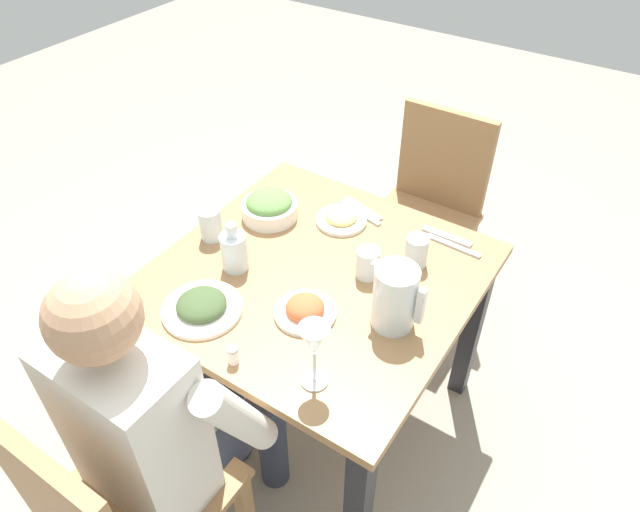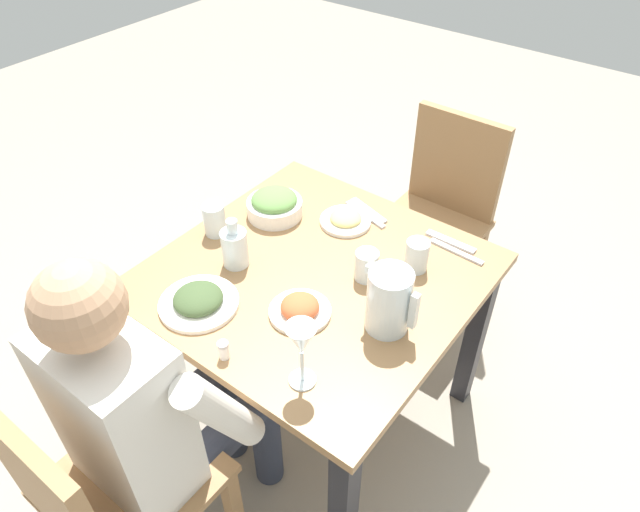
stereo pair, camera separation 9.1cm
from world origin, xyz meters
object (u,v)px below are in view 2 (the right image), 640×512
object	(u,v)px
salad_bowl	(275,205)
plate_rice_curry	(300,309)
salt_shaker	(224,350)
chair_near	(103,496)
water_glass_center	(367,265)
plate_fries	(346,219)
dining_table	(315,299)
chair_far	(440,210)
water_pitcher	(389,301)
water_glass_by_pitcher	(417,255)
wine_glass	(301,343)
plate_dolmas	(198,301)
water_glass_far_right	(215,220)
diner_near	(156,406)
oil_carafe	(235,249)

from	to	relation	value
salad_bowl	plate_rice_curry	xyz separation A→B (m)	(0.36, -0.31, -0.02)
salt_shaker	plate_rice_curry	bearing A→B (deg)	76.32
salt_shaker	chair_near	bearing A→B (deg)	-100.34
water_glass_center	plate_fries	bearing A→B (deg)	138.17
dining_table	chair_far	distance (m)	0.80
salad_bowl	water_glass_center	bearing A→B (deg)	-10.07
chair_far	water_pitcher	distance (m)	0.94
plate_rice_curry	water_glass_by_pitcher	xyz separation A→B (m)	(0.16, 0.36, 0.03)
wine_glass	salt_shaker	xyz separation A→B (m)	(-0.21, -0.06, -0.11)
plate_dolmas	water_glass_far_right	world-z (taller)	water_glass_far_right
diner_near	plate_dolmas	world-z (taller)	diner_near
dining_table	water_glass_by_pitcher	distance (m)	0.35
water_glass_far_right	water_glass_center	xyz separation A→B (m)	(0.51, 0.12, -0.01)
diner_near	salad_bowl	distance (m)	0.78
plate_dolmas	plate_rice_curry	distance (m)	0.29
water_glass_far_right	water_glass_center	size ratio (longest dim) A/B	1.14
water_glass_by_pitcher	wine_glass	distance (m)	0.55
dining_table	plate_fries	distance (m)	0.30
water_pitcher	plate_rice_curry	xyz separation A→B (m)	(-0.22, -0.11, -0.08)
chair_far	plate_fries	bearing A→B (deg)	-100.53
water_pitcher	salt_shaker	bearing A→B (deg)	-128.33
water_glass_center	water_pitcher	bearing A→B (deg)	-39.77
water_glass_center	oil_carafe	xyz separation A→B (m)	(-0.35, -0.19, 0.01)
chair_near	water_glass_far_right	bearing A→B (deg)	113.05
dining_table	water_glass_center	xyz separation A→B (m)	(0.13, 0.07, 0.16)
water_pitcher	wine_glass	xyz separation A→B (m)	(-0.07, -0.29, 0.05)
dining_table	salt_shaker	xyz separation A→B (m)	(0.01, -0.40, 0.14)
plate_fries	wine_glass	size ratio (longest dim) A/B	0.88
water_glass_by_pitcher	salt_shaker	bearing A→B (deg)	-109.96
plate_dolmas	water_glass_by_pitcher	world-z (taller)	water_glass_by_pitcher
water_glass_center	wine_glass	xyz separation A→B (m)	(0.09, -0.41, 0.09)
plate_fries	water_pitcher	bearing A→B (deg)	-40.96
plate_dolmas	wine_glass	distance (m)	0.42
chair_far	water_glass_center	size ratio (longest dim) A/B	9.32
plate_fries	water_glass_center	distance (m)	0.28
wine_glass	plate_dolmas	bearing A→B (deg)	175.97
salad_bowl	wine_glass	world-z (taller)	wine_glass
water_pitcher	plate_fries	distance (m)	0.48
water_pitcher	plate_dolmas	world-z (taller)	water_pitcher
chair_near	plate_fries	size ratio (longest dim) A/B	5.17
chair_far	plate_rice_curry	distance (m)	0.98
dining_table	water_glass_by_pitcher	world-z (taller)	water_glass_by_pitcher
water_glass_far_right	salad_bowl	bearing A→B (deg)	65.41
chair_far	diner_near	bearing A→B (deg)	-93.61
chair_near	water_glass_by_pitcher	world-z (taller)	chair_near
plate_dolmas	chair_near	bearing A→B (deg)	-76.00
salad_bowl	wine_glass	size ratio (longest dim) A/B	0.96
water_glass_far_right	water_pitcher	bearing A→B (deg)	-0.89
water_glass_center	chair_near	bearing A→B (deg)	-102.53
plate_dolmas	plate_rice_curry	world-z (taller)	plate_rice_curry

